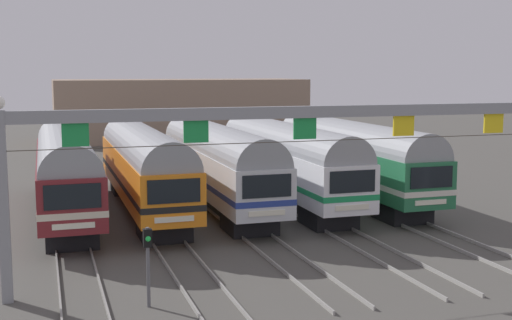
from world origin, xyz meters
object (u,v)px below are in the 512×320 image
object	(u,v)px
commuter_train_green	(350,155)
yard_signal_mast	(148,252)
commuter_train_orange	(143,164)
commuter_train_white	(286,158)
catenary_gantry	(305,138)
commuter_train_maroon	(65,167)
commuter_train_silver	(217,161)

from	to	relation	value
commuter_train_green	yard_signal_mast	distance (m)	21.25
commuter_train_orange	commuter_train_white	world-z (taller)	commuter_train_orange
catenary_gantry	yard_signal_mast	size ratio (longest dim) A/B	8.11
commuter_train_white	catenary_gantry	xyz separation A→B (m)	(-4.17, -13.49, 2.57)
commuter_train_orange	commuter_train_white	bearing A→B (deg)	-0.03
commuter_train_maroon	catenary_gantry	size ratio (longest dim) A/B	0.82
commuter_train_silver	yard_signal_mast	xyz separation A→B (m)	(-6.26, -15.41, -0.79)
commuter_train_green	commuter_train_maroon	bearing A→B (deg)	180.00
commuter_train_maroon	commuter_train_green	size ratio (longest dim) A/B	1.00
commuter_train_white	commuter_train_orange	bearing A→B (deg)	179.97
commuter_train_silver	commuter_train_green	distance (m)	8.34
commuter_train_silver	commuter_train_green	xyz separation A→B (m)	(8.34, 0.00, 0.00)
commuter_train_maroon	commuter_train_orange	xyz separation A→B (m)	(4.17, 0.00, 0.00)
commuter_train_orange	catenary_gantry	size ratio (longest dim) A/B	0.82
commuter_train_maroon	yard_signal_mast	xyz separation A→B (m)	(2.09, -15.41, -0.79)
commuter_train_orange	commuter_train_silver	distance (m)	4.17
commuter_train_maroon	commuter_train_silver	world-z (taller)	same
commuter_train_maroon	commuter_train_white	bearing A→B (deg)	-0.02
commuter_train_silver	commuter_train_white	distance (m)	4.17
commuter_train_white	commuter_train_green	distance (m)	4.17
commuter_train_maroon	commuter_train_orange	bearing A→B (deg)	0.00
commuter_train_orange	commuter_train_white	size ratio (longest dim) A/B	1.00
commuter_train_orange	commuter_train_silver	size ratio (longest dim) A/B	1.00
commuter_train_maroon	catenary_gantry	world-z (taller)	catenary_gantry
commuter_train_silver	commuter_train_white	bearing A→B (deg)	-0.06
yard_signal_mast	catenary_gantry	bearing A→B (deg)	17.02
commuter_train_maroon	commuter_train_silver	size ratio (longest dim) A/B	1.00
catenary_gantry	yard_signal_mast	distance (m)	7.36
yard_signal_mast	commuter_train_green	bearing A→B (deg)	46.55
catenary_gantry	yard_signal_mast	world-z (taller)	catenary_gantry
catenary_gantry	yard_signal_mast	bearing A→B (deg)	-162.98
commuter_train_green	commuter_train_silver	bearing A→B (deg)	180.00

